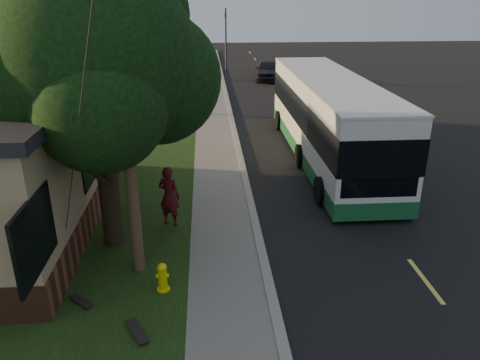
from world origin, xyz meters
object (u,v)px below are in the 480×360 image
skateboard_main (137,331)px  skateboard_spare (81,301)px  fire_hydrant (163,277)px  leafy_tree (97,62)px  bare_tree_near (170,78)px  distant_car (267,70)px  utility_pole (123,96)px  bare_tree_far (186,55)px  skateboarder (169,196)px  transit_bus (328,117)px  traffic_signal (226,35)px

skateboard_main → skateboard_spare: bearing=141.1°
fire_hydrant → leafy_tree: leafy_tree is taller
leafy_tree → bare_tree_near: bearing=87.5°
fire_hydrant → distant_car: (6.32, 29.38, 0.39)m
utility_pole → bare_tree_near: bearing=90.7°
utility_pole → distant_car: size_ratio=1.88×
bare_tree_far → skateboard_main: size_ratio=4.50×
leafy_tree → skateboarder: size_ratio=4.08×
fire_hydrant → skateboard_spare: size_ratio=1.09×
bare_tree_near → skateboard_main: bare_tree_near is taller
bare_tree_near → skateboard_spare: bearing=-93.0°
transit_bus → distant_car: bearing=90.1°
transit_bus → traffic_signal: bearing=97.6°
skateboard_main → skateboard_spare: skateboard_main is taller
fire_hydrant → utility_pole: 4.37m
skateboard_spare → distant_car: 30.89m
leafy_tree → skateboard_main: size_ratio=8.72×
utility_pole → distant_car: 29.49m
utility_pole → skateboard_spare: 4.86m
fire_hydrant → skateboard_spare: fire_hydrant is taller
bare_tree_near → distant_car: bare_tree_near is taller
bare_tree_far → fire_hydrant: bearing=-89.2°
skateboard_main → skateboard_spare: size_ratio=1.31×
leafy_tree → bare_tree_far: leafy_tree is taller
skateboarder → bare_tree_near: bearing=-61.8°
traffic_signal → fire_hydrant: bearing=-95.2°
bare_tree_far → transit_bus: 21.60m
bare_tree_far → traffic_signal: bearing=48.8°
skateboarder → skateboard_main: skateboarder is taller
skateboard_main → skateboarder: bearing=85.5°
skateboarder → skateboard_spare: 4.40m
fire_hydrant → bare_tree_far: size_ratio=0.18×
traffic_signal → skateboard_main: 35.86m
leafy_tree → skateboard_main: bearing=-74.9°
utility_pole → traffic_signal: bearing=83.4°
leafy_tree → traffic_signal: size_ratio=1.42×
distant_car → traffic_signal: bearing=130.9°
fire_hydrant → skateboard_main: bearing=-105.7°
traffic_signal → skateboarder: size_ratio=2.88×
skateboarder → distant_car: skateboarder is taller
bare_tree_near → skateboarder: 14.57m
leafy_tree → skateboard_spare: size_ratio=11.44×
bare_tree_near → transit_bus: size_ratio=0.33×
fire_hydrant → skateboarder: bearing=90.7°
bare_tree_far → traffic_signal: 5.44m
utility_pole → skateboard_spare: (-1.17, -1.38, -4.51)m
bare_tree_near → skateboarder: bearing=-86.6°
fire_hydrant → skateboard_spare: 1.94m
bare_tree_far → skateboard_spare: (-1.48, -30.39, -1.88)m
skateboarder → skateboard_spare: skateboarder is taller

